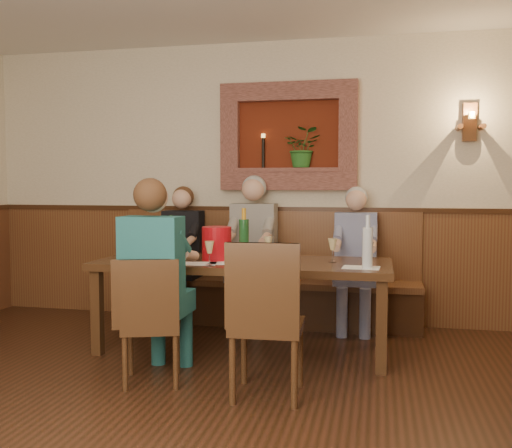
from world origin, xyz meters
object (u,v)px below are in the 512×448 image
(dining_table, at_px, (243,270))
(person_bench_right, at_px, (355,272))
(chair_near_left, at_px, (152,346))
(spittoon_bucket, at_px, (217,243))
(person_bench_left, at_px, (181,266))
(wine_bottle_green_b, at_px, (171,240))
(water_bottle, at_px, (368,247))
(wine_bottle_green_a, at_px, (244,239))
(person_bench_mid, at_px, (252,264))
(person_chair_front, at_px, (157,296))
(chair_near_right, at_px, (267,351))
(bench, at_px, (265,290))

(dining_table, distance_m, person_bench_right, 1.22)
(chair_near_left, distance_m, spittoon_bucket, 1.10)
(dining_table, relative_size, chair_near_left, 2.72)
(dining_table, height_order, spittoon_bucket, spittoon_bucket)
(person_bench_left, xyz_separation_m, wine_bottle_green_b, (0.18, -0.74, 0.34))
(person_bench_left, relative_size, water_bottle, 3.40)
(water_bottle, bearing_deg, person_bench_left, 149.64)
(person_bench_left, relative_size, person_bench_right, 1.00)
(wine_bottle_green_a, bearing_deg, dining_table, 109.94)
(dining_table, relative_size, spittoon_bucket, 8.66)
(person_bench_mid, bearing_deg, wine_bottle_green_a, -81.45)
(person_chair_front, height_order, spittoon_bucket, person_chair_front)
(person_bench_mid, xyz_separation_m, person_bench_right, (0.99, 0.00, -0.05))
(person_bench_left, height_order, wine_bottle_green_a, person_bench_left)
(person_bench_mid, height_order, water_bottle, person_bench_mid)
(chair_near_left, height_order, wine_bottle_green_b, wine_bottle_green_b)
(wine_bottle_green_b, height_order, water_bottle, water_bottle)
(person_bench_mid, bearing_deg, person_bench_right, 0.20)
(wine_bottle_green_a, bearing_deg, wine_bottle_green_b, 166.02)
(chair_near_right, height_order, person_bench_right, person_bench_right)
(person_bench_right, relative_size, wine_bottle_green_a, 3.11)
(chair_near_right, distance_m, person_bench_right, 1.90)
(chair_near_left, bearing_deg, water_bottle, 6.12)
(chair_near_left, distance_m, person_chair_front, 0.35)
(bench, xyz_separation_m, person_bench_left, (-0.84, -0.10, 0.23))
(chair_near_left, distance_m, person_bench_mid, 1.80)
(bench, relative_size, wine_bottle_green_b, 8.27)
(wine_bottle_green_a, bearing_deg, person_bench_left, 133.62)
(person_bench_mid, bearing_deg, spittoon_bucket, -97.22)
(dining_table, distance_m, chair_near_right, 1.12)
(spittoon_bucket, bearing_deg, person_bench_left, 126.09)
(chair_near_left, bearing_deg, dining_table, 46.08)
(person_bench_left, relative_size, spittoon_bucket, 4.90)
(wine_bottle_green_b, bearing_deg, chair_near_right, -45.58)
(dining_table, xyz_separation_m, chair_near_right, (0.40, -0.98, -0.38))
(chair_near_left, xyz_separation_m, chair_near_right, (0.83, -0.08, 0.04))
(person_bench_left, height_order, person_bench_right, person_bench_left)
(chair_near_right, bearing_deg, spittoon_bucket, 119.90)
(person_chair_front, bearing_deg, dining_table, 60.53)
(person_bench_right, relative_size, water_bottle, 3.39)
(chair_near_right, bearing_deg, dining_table, 109.37)
(person_chair_front, height_order, water_bottle, person_chair_front)
(person_bench_left, distance_m, person_chair_front, 1.67)
(person_chair_front, distance_m, water_bottle, 1.58)
(dining_table, relative_size, person_chair_front, 1.69)
(chair_near_left, xyz_separation_m, water_bottle, (1.44, 0.65, 0.66))
(wine_bottle_green_b, bearing_deg, spittoon_bucket, -14.63)
(bench, distance_m, spittoon_bucket, 1.13)
(spittoon_bucket, height_order, water_bottle, water_bottle)
(dining_table, xyz_separation_m, person_chair_front, (-0.44, -0.78, -0.09))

